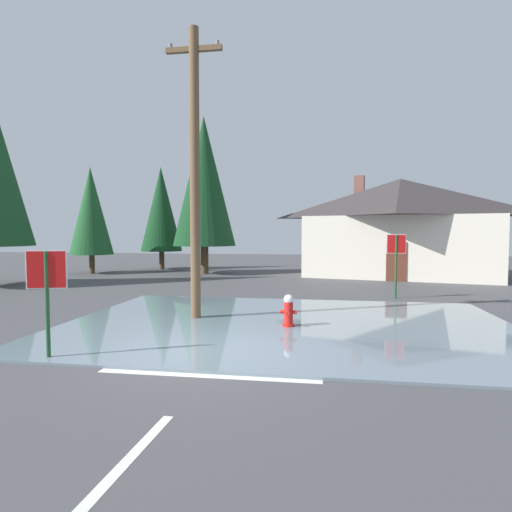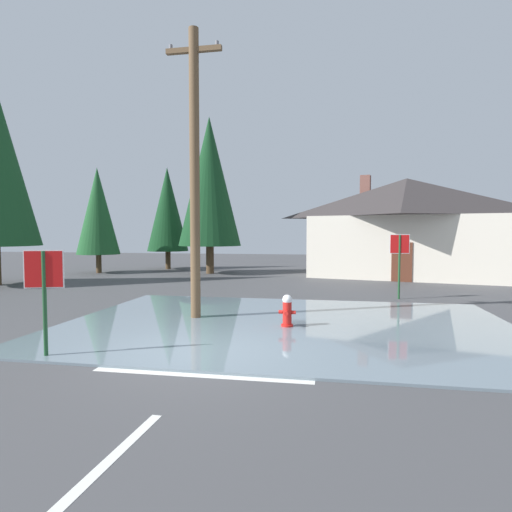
# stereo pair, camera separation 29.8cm
# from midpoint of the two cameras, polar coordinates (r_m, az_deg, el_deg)

# --- Properties ---
(ground_plane) EXTENTS (80.00, 80.00, 0.10)m
(ground_plane) POSITION_cam_midpoint_polar(r_m,az_deg,el_deg) (9.04, -8.28, -13.08)
(ground_plane) COLOR #424244
(flood_puddle) EXTENTS (11.83, 8.26, 0.05)m
(flood_puddle) POSITION_cam_midpoint_polar(r_m,az_deg,el_deg) (11.43, 3.47, -9.21)
(flood_puddle) COLOR slate
(flood_puddle) RESTS_ON ground
(lane_stop_bar) EXTENTS (3.96, 0.33, 0.01)m
(lane_stop_bar) POSITION_cam_midpoint_polar(r_m,az_deg,el_deg) (7.66, -7.69, -15.67)
(lane_stop_bar) COLOR silver
(lane_stop_bar) RESTS_ON ground
(lane_center_stripe) EXTENTS (0.29, 3.85, 0.01)m
(lane_center_stripe) POSITION_cam_midpoint_polar(r_m,az_deg,el_deg) (4.72, -24.25, -28.65)
(lane_center_stripe) COLOR silver
(lane_center_stripe) RESTS_ON ground
(stop_sign_near) EXTENTS (0.72, 0.25, 2.14)m
(stop_sign_near) POSITION_cam_midpoint_polar(r_m,az_deg,el_deg) (9.16, -27.32, -3.14)
(stop_sign_near) COLOR #1E4C28
(stop_sign_near) RESTS_ON ground
(fire_hydrant) EXTENTS (0.44, 0.38, 0.88)m
(fire_hydrant) POSITION_cam_midpoint_polar(r_m,az_deg,el_deg) (11.01, 3.65, -7.54)
(fire_hydrant) COLOR red
(fire_hydrant) RESTS_ON ground
(utility_pole) EXTENTS (1.60, 0.28, 8.15)m
(utility_pole) POSITION_cam_midpoint_polar(r_m,az_deg,el_deg) (12.20, -9.01, 11.48)
(utility_pole) COLOR brown
(utility_pole) RESTS_ON ground
(stop_sign_far) EXTENTS (0.72, 0.09, 2.42)m
(stop_sign_far) POSITION_cam_midpoint_polar(r_m,az_deg,el_deg) (16.59, 17.97, 0.41)
(stop_sign_far) COLOR #1E4C28
(stop_sign_far) RESTS_ON ground
(house) EXTENTS (12.02, 9.31, 6.04)m
(house) POSITION_cam_midpoint_polar(r_m,az_deg,el_deg) (25.84, 18.57, 3.95)
(house) COLOR silver
(house) RESTS_ON ground
(pine_tree_tall_left) EXTENTS (3.77, 3.77, 9.44)m
(pine_tree_tall_left) POSITION_cam_midpoint_polar(r_m,az_deg,el_deg) (25.86, -7.38, 9.96)
(pine_tree_tall_left) COLOR #4C3823
(pine_tree_tall_left) RESTS_ON ground
(pine_tree_short_left) EXTENTS (2.59, 2.59, 6.47)m
(pine_tree_short_left) POSITION_cam_midpoint_polar(r_m,az_deg,el_deg) (27.62, -21.75, 5.69)
(pine_tree_short_left) COLOR #4C3823
(pine_tree_short_left) RESTS_ON ground
(pine_tree_far_center) EXTENTS (2.77, 2.77, 6.91)m
(pine_tree_far_center) POSITION_cam_midpoint_polar(r_m,az_deg,el_deg) (29.36, -13.01, 6.18)
(pine_tree_far_center) COLOR #4C3823
(pine_tree_far_center) RESTS_ON ground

